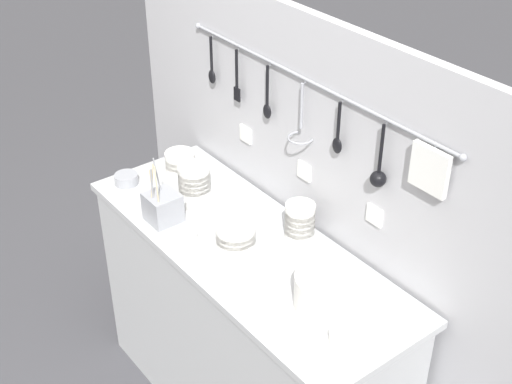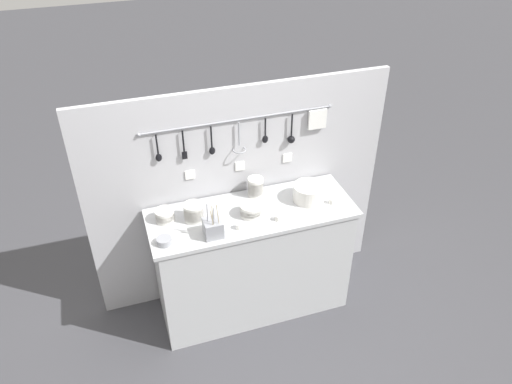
{
  "view_description": "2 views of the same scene",
  "coord_description": "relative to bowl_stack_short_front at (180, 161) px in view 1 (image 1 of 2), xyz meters",
  "views": [
    {
      "loc": [
        1.72,
        -1.28,
        2.58
      ],
      "look_at": [
        0.02,
        0.03,
        1.18
      ],
      "focal_mm": 50.0,
      "sensor_mm": 36.0,
      "label": 1
    },
    {
      "loc": [
        -0.86,
        -2.69,
        3.1
      ],
      "look_at": [
        0.02,
        -0.03,
        1.13
      ],
      "focal_mm": 35.0,
      "sensor_mm": 36.0,
      "label": 2
    }
  ],
  "objects": [
    {
      "name": "cup_front_right",
      "position": [
        0.28,
        -0.13,
        -0.02
      ],
      "size": [
        0.04,
        0.04,
        0.04
      ],
      "color": "silver",
      "rests_on": "counter"
    },
    {
      "name": "bowl_stack_wide_centre",
      "position": [
        0.58,
        -0.13,
        0.0
      ],
      "size": [
        0.15,
        0.15,
        0.09
      ],
      "color": "silver",
      "rests_on": "counter"
    },
    {
      "name": "plate_stack",
      "position": [
        1.04,
        -0.08,
        0.02
      ],
      "size": [
        0.23,
        0.23,
        0.12
      ],
      "color": "silver",
      "rests_on": "counter"
    },
    {
      "name": "back_wall",
      "position": [
        0.6,
        0.21,
        -0.1
      ],
      "size": [
        2.29,
        0.11,
        1.77
      ],
      "color": "#B2B2B7",
      "rests_on": "ground"
    },
    {
      "name": "cup_mid_row",
      "position": [
        1.19,
        -0.18,
        -0.02
      ],
      "size": [
        0.04,
        0.04,
        0.04
      ],
      "color": "silver",
      "rests_on": "counter"
    },
    {
      "name": "counter",
      "position": [
        0.6,
        -0.1,
        -0.51
      ],
      "size": [
        1.49,
        0.55,
        0.94
      ],
      "color": "#B7BABC",
      "rests_on": "ground"
    },
    {
      "name": "cutlery_caddy",
      "position": [
        0.28,
        -0.26,
        0.02
      ],
      "size": [
        0.12,
        0.12,
        0.27
      ],
      "color": "#93969E",
      "rests_on": "counter"
    },
    {
      "name": "bowl_stack_back_corner",
      "position": [
        0.19,
        -0.05,
        0.02
      ],
      "size": [
        0.13,
        0.13,
        0.13
      ],
      "color": "silver",
      "rests_on": "counter"
    },
    {
      "name": "bowl_stack_short_front",
      "position": [
        0.0,
        0.0,
        0.0
      ],
      "size": [
        0.13,
        0.13,
        0.09
      ],
      "color": "silver",
      "rests_on": "counter"
    },
    {
      "name": "bowl_stack_nested_right",
      "position": [
        0.69,
        0.09,
        0.03
      ],
      "size": [
        0.11,
        0.11,
        0.15
      ],
      "color": "silver",
      "rests_on": "counter"
    },
    {
      "name": "cup_edge_near",
      "position": [
        0.46,
        -0.25,
        -0.02
      ],
      "size": [
        0.04,
        0.04,
        0.04
      ],
      "color": "silver",
      "rests_on": "counter"
    },
    {
      "name": "cup_front_left",
      "position": [
        0.75,
        -0.24,
        -0.02
      ],
      "size": [
        0.04,
        0.04,
        0.04
      ],
      "color": "silver",
      "rests_on": "counter"
    },
    {
      "name": "steel_mixing_bowl",
      "position": [
        -0.05,
        -0.24,
        -0.02
      ],
      "size": [
        0.1,
        0.1,
        0.04
      ],
      "color": "#93969E",
      "rests_on": "counter"
    }
  ]
}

